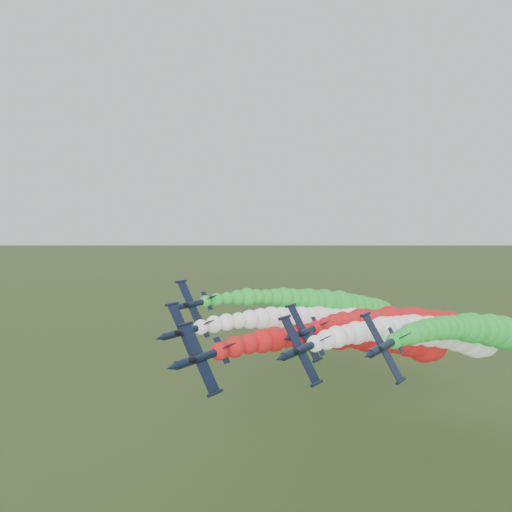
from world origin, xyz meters
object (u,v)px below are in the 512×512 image
object	(u,v)px
jet_lead	(388,340)
jet_inner_right	(447,336)
jet_outer_left	(344,306)
jet_outer_right	(499,334)
jet_trail	(431,325)
jet_inner_left	(360,325)

from	to	relation	value
jet_lead	jet_inner_right	xyz separation A→B (m)	(10.21, 11.88, 0.29)
jet_outer_left	jet_outer_right	bearing A→B (deg)	-5.66
jet_inner_right	jet_outer_left	xyz separation A→B (m)	(-33.02, 10.79, 1.74)
jet_lead	jet_inner_right	distance (m)	15.67
jet_inner_right	jet_trail	bearing A→B (deg)	121.97
jet_inner_left	jet_outer_left	distance (m)	16.05
jet_inner_right	jet_inner_left	bearing A→B (deg)	-177.38
jet_inner_right	jet_outer_left	bearing A→B (deg)	161.91
jet_lead	jet_outer_right	bearing A→B (deg)	42.09
jet_inner_left	jet_inner_right	world-z (taller)	jet_inner_right
jet_outer_left	jet_trail	distance (m)	25.46
jet_inner_left	jet_outer_right	bearing A→B (deg)	13.04
jet_lead	jet_inner_left	xyz separation A→B (m)	(-12.13, 10.86, -0.05)
jet_inner_left	jet_outer_right	world-z (taller)	jet_outer_right
jet_outer_left	jet_lead	bearing A→B (deg)	-44.83
jet_inner_left	jet_inner_right	size ratio (longest dim) A/B	1.01
jet_trail	jet_lead	bearing A→B (deg)	-95.85
jet_inner_left	jet_outer_left	xyz separation A→B (m)	(-10.67, 11.81, 2.08)
jet_trail	jet_inner_left	bearing A→B (deg)	-137.49
jet_outer_left	jet_trail	size ratio (longest dim) A/B	1.00
jet_lead	jet_inner_left	size ratio (longest dim) A/B	0.99
jet_inner_left	jet_trail	size ratio (longest dim) A/B	1.01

